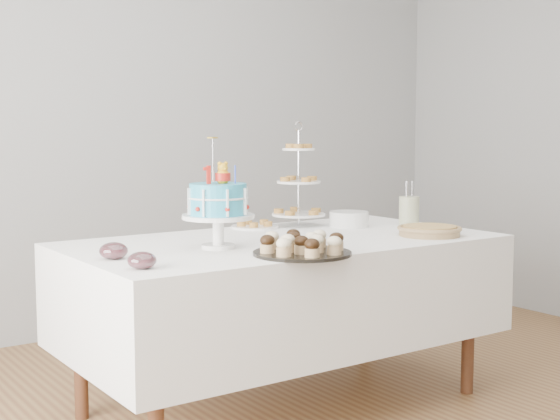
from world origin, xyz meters
TOP-DOWN VIEW (x-y plane):
  - walls at (0.00, 0.00)m, footprint 5.04×4.04m
  - table at (0.00, 0.30)m, footprint 1.92×1.02m
  - birthday_cake at (-0.38, 0.23)m, footprint 0.30×0.30m
  - cupcake_tray at (-0.19, -0.10)m, footprint 0.39×0.39m
  - pie at (0.62, 0.00)m, footprint 0.30×0.30m
  - tiered_stand at (0.34, 0.65)m, footprint 0.27×0.27m
  - plate_stack at (0.53, 0.47)m, footprint 0.20×0.20m
  - pastry_plate at (0.11, 0.70)m, footprint 0.24×0.24m
  - jam_bowl_a at (-0.84, -0.02)m, footprint 0.10×0.10m
  - jam_bowl_b at (-0.84, 0.23)m, footprint 0.11×0.11m
  - utensil_pitcher at (0.80, 0.32)m, footprint 0.11×0.10m

SIDE VIEW (x-z plane):
  - table at x=0.00m, z-range 0.16..0.93m
  - pastry_plate at x=0.11m, z-range 0.77..0.80m
  - pie at x=0.62m, z-range 0.77..0.82m
  - jam_bowl_a at x=-0.84m, z-range 0.77..0.83m
  - jam_bowl_b at x=-0.84m, z-range 0.77..0.83m
  - plate_stack at x=0.53m, z-range 0.77..0.85m
  - cupcake_tray at x=-0.19m, z-range 0.77..0.86m
  - utensil_pitcher at x=0.80m, z-range 0.74..0.97m
  - birthday_cake at x=-0.38m, z-range 0.67..1.13m
  - tiered_stand at x=0.34m, z-range 0.73..1.26m
  - walls at x=0.00m, z-range 0.00..2.70m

